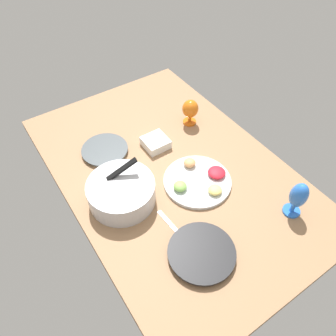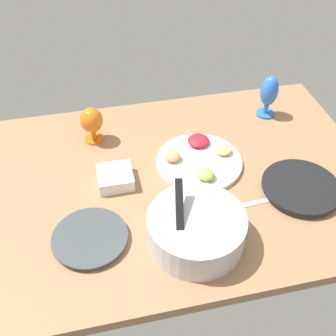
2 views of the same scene
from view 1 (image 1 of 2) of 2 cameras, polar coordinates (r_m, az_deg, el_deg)
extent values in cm
cube|color=#99704C|center=(168.53, 0.50, -0.66)|extent=(160.00, 104.00, 4.00)
cylinder|color=#4C4C51|center=(139.90, 5.85, -14.70)|extent=(26.05, 26.05, 1.85)
cylinder|color=black|center=(138.58, 5.90, -14.42)|extent=(28.31, 28.31, 1.11)
cylinder|color=silver|center=(178.44, -10.95, 2.98)|extent=(22.80, 22.80, 1.37)
cylinder|color=#3E4549|center=(177.68, -11.00, 3.23)|extent=(24.78, 24.78, 0.82)
cylinder|color=silver|center=(151.93, -8.13, -4.22)|extent=(31.30, 31.30, 11.33)
cylinder|color=white|center=(149.28, -8.26, -3.42)|extent=(28.17, 28.17, 2.04)
cube|color=black|center=(149.88, -9.40, -1.20)|extent=(6.76, 22.71, 12.82)
cylinder|color=silver|center=(161.34, 5.13, -2.31)|extent=(33.39, 33.39, 1.80)
ellipsoid|color=#F2A566|center=(165.47, 3.81, 0.93)|extent=(6.08, 6.08, 3.68)
ellipsoid|color=#8CC659|center=(155.42, 2.13, -3.20)|extent=(6.39, 6.39, 3.49)
ellipsoid|color=#F9E072|center=(155.81, 8.23, -3.81)|extent=(6.58, 6.58, 3.05)
ellipsoid|color=red|center=(163.03, 8.51, -0.79)|extent=(8.78, 8.78, 2.88)
cylinder|color=orange|center=(193.46, 3.78, 8.06)|extent=(7.72, 7.72, 1.00)
cylinder|color=orange|center=(191.91, 3.81, 8.61)|extent=(2.00, 2.00, 3.86)
ellipsoid|color=orange|center=(187.41, 3.92, 10.31)|extent=(9.23, 9.23, 10.53)
cylinder|color=blue|center=(160.90, 20.73, -7.01)|extent=(7.95, 7.95, 1.00)
cylinder|color=blue|center=(158.85, 20.98, -6.46)|extent=(2.00, 2.00, 4.30)
ellipsoid|color=blue|center=(152.00, 21.90, -4.46)|extent=(7.73, 7.73, 13.88)
cube|color=white|center=(177.19, -2.18, 4.45)|extent=(12.78, 12.78, 4.97)
cube|color=#F9E072|center=(176.09, -2.19, 4.82)|extent=(10.48, 10.48, 1.59)
cube|color=silver|center=(146.95, 0.49, -9.81)|extent=(18.08, 2.93, 0.60)
camera|label=2|loc=(1.25, -60.37, 19.55)|focal=44.42mm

